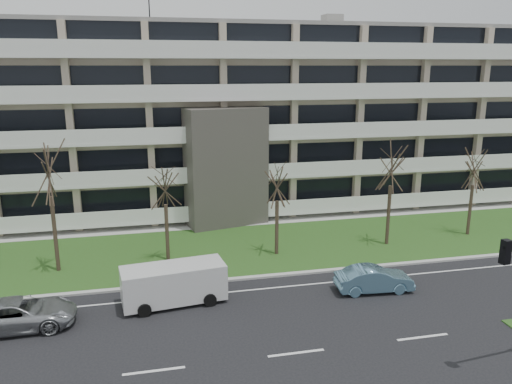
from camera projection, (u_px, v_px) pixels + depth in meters
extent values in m
plane|color=black|center=(296.00, 353.00, 21.41)|extent=(160.00, 160.00, 0.00)
cube|color=#2E4E1A|center=(240.00, 248.00, 33.71)|extent=(90.00, 10.00, 0.06)
cube|color=#B2B2AD|center=(256.00, 277.00, 28.97)|extent=(90.00, 0.35, 0.12)
cube|color=#B2B2AD|center=(227.00, 223.00, 38.91)|extent=(90.00, 2.00, 0.08)
cube|color=white|center=(262.00, 289.00, 27.56)|extent=(90.00, 0.12, 0.01)
cube|color=tan|center=(213.00, 118.00, 43.70)|extent=(60.00, 12.00, 15.00)
cube|color=gray|center=(211.00, 27.00, 41.82)|extent=(60.50, 12.50, 0.30)
cube|color=#4C4742|center=(226.00, 167.00, 37.82)|extent=(6.39, 3.69, 9.00)
cube|color=black|center=(227.00, 200.00, 38.24)|extent=(4.92, 1.19, 3.50)
cylinder|color=black|center=(149.00, 2.00, 40.32)|extent=(0.10, 0.10, 3.50)
cube|color=black|center=(224.00, 195.00, 39.33)|extent=(58.00, 0.10, 1.80)
cube|color=white|center=(226.00, 215.00, 39.06)|extent=(58.00, 1.40, 0.22)
cube|color=white|center=(227.00, 210.00, 38.29)|extent=(58.00, 0.08, 1.00)
cube|color=black|center=(224.00, 157.00, 38.60)|extent=(58.00, 0.10, 1.80)
cube|color=white|center=(226.00, 178.00, 38.32)|extent=(58.00, 1.40, 0.22)
cube|color=white|center=(227.00, 172.00, 37.56)|extent=(58.00, 0.08, 1.00)
cube|color=black|center=(223.00, 118.00, 37.86)|extent=(58.00, 0.10, 1.80)
cube|color=white|center=(225.00, 139.00, 37.58)|extent=(58.00, 1.40, 0.22)
cube|color=white|center=(226.00, 132.00, 36.82)|extent=(58.00, 0.08, 1.00)
cube|color=black|center=(223.00, 78.00, 37.12)|extent=(58.00, 0.10, 1.80)
cube|color=white|center=(224.00, 99.00, 36.85)|extent=(58.00, 1.40, 0.22)
cube|color=white|center=(226.00, 91.00, 36.08)|extent=(58.00, 0.08, 1.00)
cube|color=black|center=(222.00, 36.00, 36.38)|extent=(58.00, 0.10, 1.80)
cube|color=white|center=(224.00, 57.00, 36.11)|extent=(58.00, 1.40, 0.22)
cube|color=white|center=(225.00, 48.00, 35.35)|extent=(58.00, 0.08, 1.00)
imported|color=#A6A8AD|center=(18.00, 314.00, 23.30)|extent=(5.25, 2.54, 1.44)
imported|color=#6A9BB8|center=(374.00, 279.00, 27.17)|extent=(4.31, 1.78, 1.39)
cube|color=silver|center=(174.00, 283.00, 25.70)|extent=(5.45, 2.58, 1.85)
cube|color=black|center=(173.00, 273.00, 25.56)|extent=(5.05, 2.39, 0.68)
cube|color=silver|center=(220.00, 279.00, 26.54)|extent=(0.57, 1.88, 1.17)
cylinder|color=black|center=(144.00, 310.00, 24.46)|extent=(0.71, 0.33, 0.68)
cylinder|color=black|center=(140.00, 294.00, 26.24)|extent=(0.71, 0.33, 0.68)
cylinder|color=black|center=(210.00, 300.00, 25.54)|extent=(0.71, 0.33, 0.68)
cylinder|color=black|center=(201.00, 285.00, 27.31)|extent=(0.71, 0.33, 0.68)
cube|color=black|center=(506.00, 252.00, 18.54)|extent=(0.33, 0.33, 0.94)
sphere|color=red|center=(507.00, 244.00, 18.46)|extent=(0.19, 0.19, 0.19)
sphere|color=orange|center=(506.00, 252.00, 18.54)|extent=(0.19, 0.19, 0.19)
sphere|color=green|center=(505.00, 259.00, 18.61)|extent=(0.19, 0.19, 0.19)
cylinder|color=#382B21|center=(55.00, 234.00, 29.40)|extent=(0.24, 0.24, 4.65)
cylinder|color=#382B21|center=(167.00, 233.00, 31.18)|extent=(0.24, 0.24, 3.68)
cylinder|color=#382B21|center=(277.00, 228.00, 32.19)|extent=(0.24, 0.24, 3.63)
cylinder|color=#382B21|center=(388.00, 215.00, 33.95)|extent=(0.24, 0.24, 4.17)
cylinder|color=#382B21|center=(470.00, 210.00, 35.94)|extent=(0.24, 0.24, 3.72)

